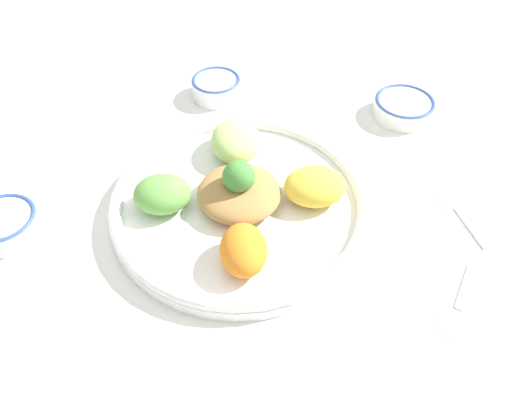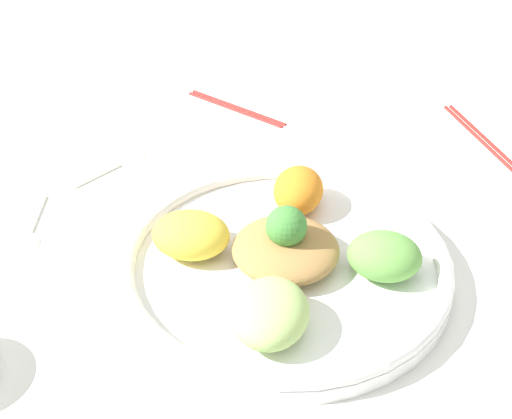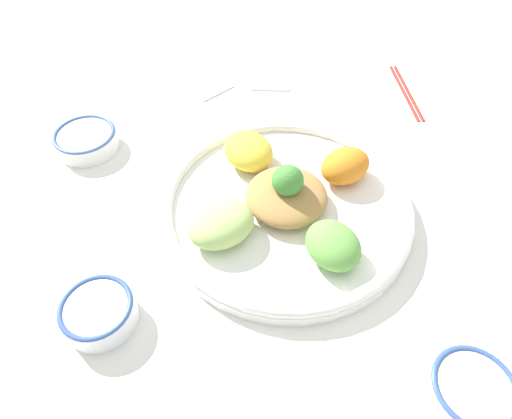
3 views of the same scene
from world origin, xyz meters
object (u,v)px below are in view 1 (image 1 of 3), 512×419
salad_platter (240,199)px  sauce_bowl_red (5,224)px  sauce_bowl_dark (404,107)px  rice_bowl_blue (216,87)px  serving_spoon_main (457,207)px  serving_spoon_extra (458,310)px

salad_platter → sauce_bowl_red: 0.36m
salad_platter → sauce_bowl_dark: 0.40m
rice_bowl_blue → salad_platter: bearing=134.3°
rice_bowl_blue → serving_spoon_main: bearing=176.9°
salad_platter → rice_bowl_blue: 0.32m
sauce_bowl_red → rice_bowl_blue: rice_bowl_blue is taller
serving_spoon_extra → sauce_bowl_red: bearing=107.0°
sauce_bowl_red → sauce_bowl_dark: (-0.38, -0.62, -0.00)m
sauce_bowl_dark → serving_spoon_main: bearing=133.8°
salad_platter → sauce_bowl_red: size_ratio=4.04×
rice_bowl_blue → sauce_bowl_dark: bearing=-155.6°
sauce_bowl_red → sauce_bowl_dark: size_ratio=0.88×
sauce_bowl_dark → serving_spoon_extra: (-0.24, 0.37, -0.02)m
salad_platter → serving_spoon_main: size_ratio=3.43×
sauce_bowl_red → serving_spoon_main: bearing=-141.2°
serving_spoon_main → serving_spoon_extra: size_ratio=0.89×
salad_platter → rice_bowl_blue: bearing=-45.7°
rice_bowl_blue → sauce_bowl_dark: 0.37m
serving_spoon_extra → serving_spoon_main: bearing=14.1°
salad_platter → serving_spoon_main: 0.35m
salad_platter → serving_spoon_main: bearing=-145.0°
sauce_bowl_red → serving_spoon_main: 0.71m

